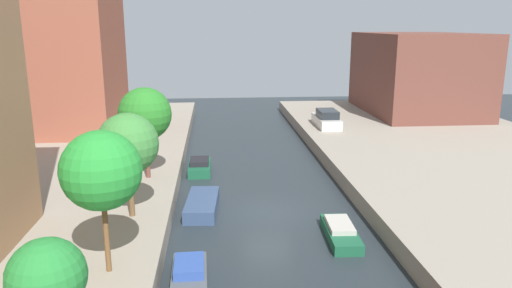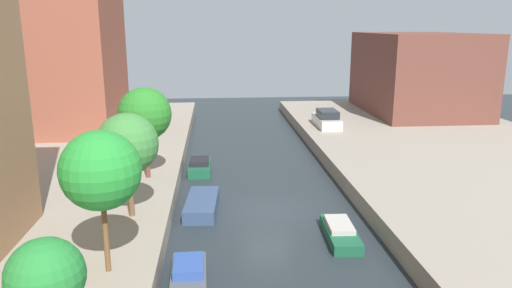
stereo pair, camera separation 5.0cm
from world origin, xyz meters
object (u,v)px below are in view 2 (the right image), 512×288
Objects in this scene: low_block_right at (417,73)px; street_tree_1 at (101,171)px; street_tree_0 at (46,278)px; street_tree_3 at (145,114)px; moored_boat_right_2 at (340,232)px; moored_boat_left_2 at (189,274)px; moored_boat_left_4 at (200,167)px; parked_car at (327,119)px; moored_boat_left_3 at (202,205)px; street_tree_2 at (127,144)px.

low_block_right is 39.90m from street_tree_1.
street_tree_3 is at bearing 90.00° from street_tree_0.
street_tree_3 reaches higher than moored_boat_right_2.
moored_boat_left_2 is (2.90, 0.61, -4.49)m from street_tree_1.
moored_boat_left_4 is (2.92, 15.25, -4.46)m from street_tree_1.
parked_car is at bearing 41.12° from moored_boat_left_4.
street_tree_3 is 13.00m from moored_boat_right_2.
street_tree_0 is 15.01m from moored_boat_left_3.
parked_car is (13.96, 30.87, -2.43)m from street_tree_0.
street_tree_0 reaches higher than moored_boat_left_4.
low_block_right is 27.48m from moored_boat_left_4.
moored_boat_left_3 is at bearing 87.43° from moored_boat_left_2.
street_tree_3 is at bearing 143.75° from moored_boat_right_2.
moored_boat_left_4 is (2.92, 21.23, -3.66)m from street_tree_0.
street_tree_1 is (-24.74, -31.31, -0.15)m from low_block_right.
street_tree_2 is at bearing 90.00° from street_tree_1.
low_block_right is 31.81m from street_tree_3.
moored_boat_left_2 is 0.82× the size of moored_boat_right_2.
moored_boat_left_2 is (-11.07, -24.28, -1.26)m from parked_car.
moored_boat_right_2 reaches higher than moored_boat_left_3.
moored_boat_right_2 is (-4.13, -20.80, -1.33)m from parked_car.
moored_boat_left_2 is at bearing 66.28° from street_tree_0.
street_tree_1 is 11.59m from moored_boat_right_2.
moored_boat_right_2 is at bearing -31.84° from moored_boat_left_3.
street_tree_1 is at bearing -157.41° from moored_boat_right_2.
moored_boat_left_4 is (0.02, 14.64, 0.03)m from moored_boat_left_2.
street_tree_3 reaches higher than moored_boat_left_3.
moored_boat_left_3 is at bearing -87.42° from moored_boat_left_4.
moored_boat_right_2 is (9.84, 4.09, -4.55)m from street_tree_1.
street_tree_1 reaches higher than parked_car.
moored_boat_left_2 is at bearing -153.34° from moored_boat_right_2.
street_tree_3 is 1.26× the size of moored_boat_left_3.
street_tree_3 is at bearing -135.79° from parked_car.
street_tree_2 reaches higher than street_tree_0.
moored_boat_left_4 is (-21.82, -16.06, -4.61)m from low_block_right.
moored_boat_right_2 is at bearing -36.25° from street_tree_3.
low_block_right reaches higher than moored_boat_right_2.
low_block_right reaches higher than street_tree_1.
moored_boat_right_2 is (9.84, -1.25, -4.19)m from street_tree_2.
street_tree_3 is at bearing 90.00° from street_tree_2.
street_tree_0 reaches higher than moored_boat_right_2.
moored_boat_left_2 is at bearing 11.87° from street_tree_1.
street_tree_2 is at bearing 172.79° from moored_boat_right_2.
low_block_right is 4.46× the size of moored_boat_left_4.
street_tree_3 reaches higher than street_tree_0.
street_tree_0 is 0.76× the size of street_tree_1.
street_tree_0 is at bearing -90.00° from street_tree_2.
street_tree_2 is 10.76m from moored_boat_right_2.
parked_car reaches higher than moored_boat_right_2.
street_tree_3 is (0.00, 11.31, -0.05)m from street_tree_1.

